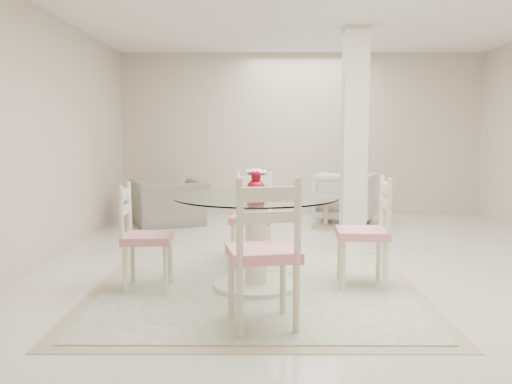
{
  "coord_description": "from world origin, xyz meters",
  "views": [
    {
      "loc": [
        -0.73,
        -5.61,
        1.4
      ],
      "look_at": [
        -0.74,
        -0.69,
        0.85
      ],
      "focal_mm": 38.0,
      "sensor_mm": 36.0,
      "label": 1
    }
  ],
  "objects_px": {
    "red_vase": "(256,183)",
    "dining_chair_south": "(265,242)",
    "recliner_taupe": "(170,203)",
    "column": "(354,136)",
    "dining_chair_east": "(370,224)",
    "dining_chair_west": "(140,229)",
    "dining_table": "(256,242)",
    "armchair_white": "(345,197)",
    "side_table": "(326,213)",
    "dining_chair_north": "(252,210)"
  },
  "relations": [
    {
      "from": "red_vase",
      "to": "dining_chair_south",
      "type": "relative_size",
      "value": 0.2
    },
    {
      "from": "red_vase",
      "to": "recliner_taupe",
      "type": "height_order",
      "value": "red_vase"
    },
    {
      "from": "column",
      "to": "dining_chair_east",
      "type": "distance_m",
      "value": 2.29
    },
    {
      "from": "dining_chair_west",
      "to": "dining_chair_south",
      "type": "bearing_deg",
      "value": -134.5
    },
    {
      "from": "dining_table",
      "to": "armchair_white",
      "type": "distance_m",
      "value": 3.85
    },
    {
      "from": "dining_chair_east",
      "to": "dining_chair_south",
      "type": "height_order",
      "value": "dining_chair_south"
    },
    {
      "from": "dining_chair_east",
      "to": "side_table",
      "type": "height_order",
      "value": "dining_chair_east"
    },
    {
      "from": "red_vase",
      "to": "armchair_white",
      "type": "xyz_separation_m",
      "value": [
        1.37,
        3.6,
        -0.56
      ]
    },
    {
      "from": "dining_table",
      "to": "recliner_taupe",
      "type": "height_order",
      "value": "dining_table"
    },
    {
      "from": "dining_chair_east",
      "to": "armchair_white",
      "type": "distance_m",
      "value": 3.58
    },
    {
      "from": "dining_table",
      "to": "red_vase",
      "type": "distance_m",
      "value": 0.52
    },
    {
      "from": "dining_chair_north",
      "to": "armchair_white",
      "type": "relative_size",
      "value": 1.23
    },
    {
      "from": "dining_chair_east",
      "to": "side_table",
      "type": "distance_m",
      "value": 3.07
    },
    {
      "from": "column",
      "to": "recliner_taupe",
      "type": "bearing_deg",
      "value": 155.63
    },
    {
      "from": "red_vase",
      "to": "dining_chair_west",
      "type": "distance_m",
      "value": 1.09
    },
    {
      "from": "dining_table",
      "to": "dining_chair_south",
      "type": "bearing_deg",
      "value": -86.35
    },
    {
      "from": "column",
      "to": "armchair_white",
      "type": "bearing_deg",
      "value": 84.79
    },
    {
      "from": "red_vase",
      "to": "column",
      "type": "bearing_deg",
      "value": 60.44
    },
    {
      "from": "dining_chair_west",
      "to": "recliner_taupe",
      "type": "distance_m",
      "value": 3.42
    },
    {
      "from": "dining_table",
      "to": "dining_chair_east",
      "type": "xyz_separation_m",
      "value": [
        1.02,
        0.05,
        0.16
      ]
    },
    {
      "from": "red_vase",
      "to": "dining_chair_east",
      "type": "bearing_deg",
      "value": 2.45
    },
    {
      "from": "dining_chair_east",
      "to": "dining_chair_west",
      "type": "relative_size",
      "value": 1.05
    },
    {
      "from": "column",
      "to": "red_vase",
      "type": "bearing_deg",
      "value": -119.56
    },
    {
      "from": "dining_table",
      "to": "column",
      "type": "bearing_deg",
      "value": 60.46
    },
    {
      "from": "dining_table",
      "to": "recliner_taupe",
      "type": "distance_m",
      "value": 3.6
    },
    {
      "from": "dining_chair_east",
      "to": "column",
      "type": "bearing_deg",
      "value": 177.62
    },
    {
      "from": "dining_chair_west",
      "to": "armchair_white",
      "type": "height_order",
      "value": "dining_chair_west"
    },
    {
      "from": "dining_chair_south",
      "to": "side_table",
      "type": "height_order",
      "value": "dining_chair_south"
    },
    {
      "from": "dining_chair_north",
      "to": "dining_chair_west",
      "type": "bearing_deg",
      "value": -125.63
    },
    {
      "from": "red_vase",
      "to": "armchair_white",
      "type": "bearing_deg",
      "value": 69.16
    },
    {
      "from": "dining_chair_west",
      "to": "dining_chair_south",
      "type": "relative_size",
      "value": 0.87
    },
    {
      "from": "dining_chair_north",
      "to": "red_vase",
      "type": "bearing_deg",
      "value": -80.93
    },
    {
      "from": "red_vase",
      "to": "dining_chair_east",
      "type": "xyz_separation_m",
      "value": [
        1.02,
        0.04,
        -0.37
      ]
    },
    {
      "from": "red_vase",
      "to": "dining_chair_north",
      "type": "relative_size",
      "value": 0.22
    },
    {
      "from": "dining_chair_west",
      "to": "armchair_white",
      "type": "xyz_separation_m",
      "value": [
        2.39,
        3.66,
        -0.16
      ]
    },
    {
      "from": "armchair_white",
      "to": "side_table",
      "type": "height_order",
      "value": "armchair_white"
    },
    {
      "from": "dining_chair_south",
      "to": "armchair_white",
      "type": "height_order",
      "value": "dining_chair_south"
    },
    {
      "from": "red_vase",
      "to": "dining_chair_north",
      "type": "height_order",
      "value": "red_vase"
    },
    {
      "from": "column",
      "to": "dining_chair_north",
      "type": "xyz_separation_m",
      "value": [
        -1.29,
        -1.18,
        -0.79
      ]
    },
    {
      "from": "recliner_taupe",
      "to": "armchair_white",
      "type": "xyz_separation_m",
      "value": [
        2.68,
        0.25,
        0.06
      ]
    },
    {
      "from": "column",
      "to": "red_vase",
      "type": "height_order",
      "value": "column"
    },
    {
      "from": "dining_chair_west",
      "to": "side_table",
      "type": "xyz_separation_m",
      "value": [
        2.03,
        3.15,
        -0.34
      ]
    },
    {
      "from": "dining_chair_east",
      "to": "armchair_white",
      "type": "bearing_deg",
      "value": 177.9
    },
    {
      "from": "dining_chair_east",
      "to": "recliner_taupe",
      "type": "height_order",
      "value": "dining_chair_east"
    },
    {
      "from": "red_vase",
      "to": "recliner_taupe",
      "type": "distance_m",
      "value": 3.65
    },
    {
      "from": "dining_chair_south",
      "to": "armchair_white",
      "type": "relative_size",
      "value": 1.39
    },
    {
      "from": "dining_chair_east",
      "to": "red_vase",
      "type": "bearing_deg",
      "value": -84.02
    },
    {
      "from": "red_vase",
      "to": "side_table",
      "type": "height_order",
      "value": "red_vase"
    },
    {
      "from": "dining_chair_south",
      "to": "side_table",
      "type": "relative_size",
      "value": 2.61
    },
    {
      "from": "column",
      "to": "dining_chair_north",
      "type": "height_order",
      "value": "column"
    }
  ]
}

